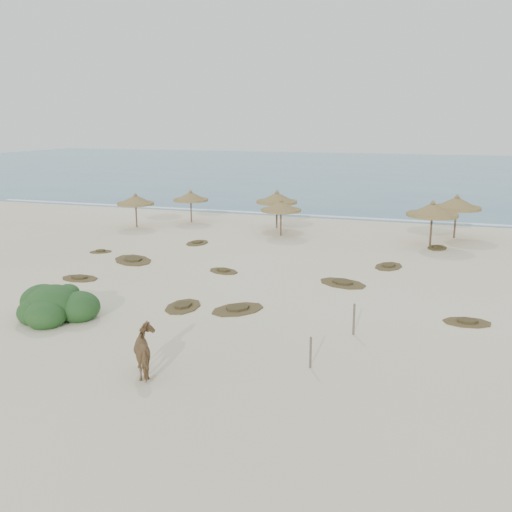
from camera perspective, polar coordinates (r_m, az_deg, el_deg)
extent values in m
plane|color=beige|center=(24.46, -1.88, -5.67)|extent=(160.00, 160.00, 0.00)
cube|color=#2D6587|center=(97.34, 13.71, 8.30)|extent=(200.00, 100.00, 0.01)
cube|color=white|center=(49.01, 8.69, 3.85)|extent=(70.00, 0.60, 0.01)
cylinder|color=#513829|center=(44.76, -11.89, 4.11)|extent=(0.11, 0.11, 1.99)
cylinder|color=olive|center=(44.64, -11.94, 5.15)|extent=(3.05, 3.05, 0.17)
cone|color=olive|center=(44.60, -11.96, 5.55)|extent=(2.95, 2.95, 0.71)
cone|color=olive|center=(44.55, -11.99, 6.09)|extent=(0.34, 0.34, 0.21)
cylinder|color=#513829|center=(46.30, -6.51, 4.60)|extent=(0.11, 0.11, 1.97)
cylinder|color=olive|center=(46.18, -6.53, 5.60)|extent=(3.19, 3.19, 0.17)
cone|color=olive|center=(46.14, -6.54, 5.98)|extent=(3.09, 3.09, 0.70)
cone|color=olive|center=(46.09, -6.56, 6.50)|extent=(0.34, 0.34, 0.21)
cylinder|color=#513829|center=(43.45, 2.09, 4.25)|extent=(0.13, 0.13, 2.19)
cylinder|color=olive|center=(43.31, 2.10, 5.43)|extent=(3.72, 3.72, 0.19)
cone|color=olive|center=(43.26, 2.10, 5.88)|extent=(3.59, 3.59, 0.78)
cone|color=olive|center=(43.21, 2.11, 6.50)|extent=(0.38, 0.38, 0.23)
cylinder|color=#513829|center=(40.53, 2.50, 3.44)|extent=(0.11, 0.11, 2.00)
cylinder|color=olive|center=(40.39, 2.51, 4.60)|extent=(3.06, 3.06, 0.17)
cone|color=olive|center=(40.34, 2.52, 5.05)|extent=(2.95, 2.95, 0.72)
cone|color=olive|center=(40.28, 2.52, 5.65)|extent=(0.34, 0.34, 0.21)
cylinder|color=#513829|center=(38.56, 17.10, 2.57)|extent=(0.13, 0.13, 2.30)
cylinder|color=olive|center=(38.40, 17.20, 3.97)|extent=(3.71, 3.71, 0.20)
cone|color=olive|center=(38.34, 17.24, 4.50)|extent=(3.59, 3.59, 0.82)
cone|color=olive|center=(38.28, 17.29, 5.22)|extent=(0.39, 0.39, 0.24)
cylinder|color=#513829|center=(41.99, 19.30, 3.27)|extent=(0.13, 0.13, 2.32)
cylinder|color=olive|center=(41.85, 19.40, 4.56)|extent=(3.43, 3.43, 0.20)
cone|color=olive|center=(41.80, 19.44, 5.06)|extent=(3.31, 3.31, 0.83)
cone|color=olive|center=(41.74, 19.49, 5.73)|extent=(0.40, 0.40, 0.24)
imported|color=olive|center=(18.89, -10.85, -9.34)|extent=(1.75, 1.93, 1.52)
cylinder|color=#64584B|center=(19.12, 5.47, -9.58)|extent=(0.10, 0.10, 1.08)
cylinder|color=#64584B|center=(22.13, 9.76, -6.26)|extent=(0.12, 0.12, 1.23)
ellipsoid|color=#274E21|center=(24.98, -19.59, -4.61)|extent=(2.18, 2.18, 1.64)
ellipsoid|color=#274E21|center=(24.69, -17.30, -4.91)|extent=(1.75, 1.75, 1.31)
ellipsoid|color=#274E21|center=(25.85, -20.53, -4.21)|extent=(1.86, 1.86, 1.39)
ellipsoid|color=#274E21|center=(24.34, -20.25, -5.54)|extent=(1.64, 1.64, 1.23)
ellipsoid|color=#274E21|center=(24.90, -21.12, -5.24)|extent=(1.53, 1.53, 1.15)
ellipsoid|color=#274E21|center=(25.41, -17.03, -4.63)|extent=(1.31, 1.31, 0.98)
ellipsoid|color=#274E21|center=(25.09, -18.31, -3.52)|extent=(0.98, 0.98, 0.74)
ellipsoid|color=#274E21|center=(25.14, -20.11, -3.50)|extent=(0.87, 0.87, 0.66)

